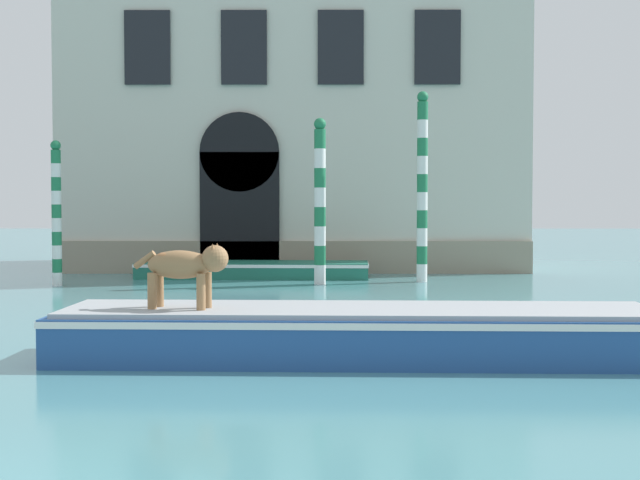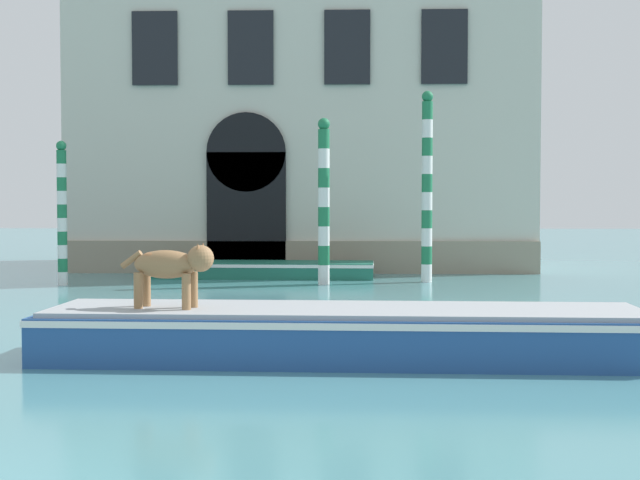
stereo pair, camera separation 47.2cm
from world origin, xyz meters
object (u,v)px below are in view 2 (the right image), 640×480
at_px(boat_foreground, 345,332).
at_px(dog_on_deck, 172,265).
at_px(mooring_pole_1, 324,200).
at_px(boat_moored_near_palazzo, 259,269).
at_px(mooring_pole_2, 427,186).
at_px(mooring_pole_0, 62,213).

distance_m(boat_foreground, dog_on_deck, 2.29).
xyz_separation_m(boat_foreground, mooring_pole_1, (-0.54, 10.04, 1.64)).
bearing_deg(boat_moored_near_palazzo, mooring_pole_2, -13.95).
bearing_deg(boat_moored_near_palazzo, mooring_pole_0, -150.39).
bearing_deg(dog_on_deck, mooring_pole_1, 91.66).
xyz_separation_m(dog_on_deck, mooring_pole_2, (4.07, 10.78, 1.16)).
distance_m(boat_moored_near_palazzo, mooring_pole_0, 5.16).
relative_size(boat_foreground, dog_on_deck, 6.29).
relative_size(dog_on_deck, mooring_pole_2, 0.26).
relative_size(dog_on_deck, boat_moored_near_palazzo, 0.20).
height_order(boat_foreground, dog_on_deck, dog_on_deck).
relative_size(boat_moored_near_palazzo, mooring_pole_1, 1.52).
bearing_deg(mooring_pole_0, mooring_pole_1, 4.56).
xyz_separation_m(boat_moored_near_palazzo, mooring_pole_2, (4.21, -1.19, 2.12)).
height_order(boat_moored_near_palazzo, mooring_pole_1, mooring_pole_1).
xyz_separation_m(boat_moored_near_palazzo, mooring_pole_1, (1.73, -1.81, 1.77)).
height_order(dog_on_deck, mooring_pole_1, mooring_pole_1).
height_order(mooring_pole_1, mooring_pole_2, mooring_pole_2).
xyz_separation_m(boat_foreground, mooring_pole_0, (-6.64, 9.55, 1.36)).
height_order(boat_foreground, boat_moored_near_palazzo, boat_foreground).
bearing_deg(boat_moored_near_palazzo, dog_on_deck, -87.43).
bearing_deg(boat_foreground, boat_moored_near_palazzo, 102.43).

